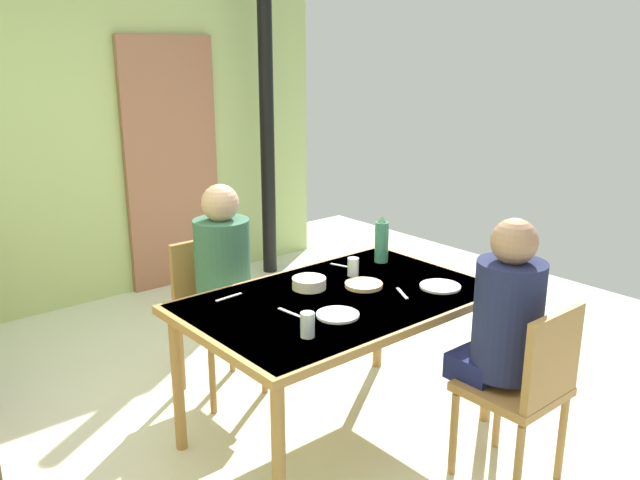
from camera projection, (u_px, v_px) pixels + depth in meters
The scene contains 20 objects.
ground_plane at pixel (288, 436), 3.36m from camera, with size 6.52×6.52×0.00m, color silver.
wall_back at pixel (78, 136), 4.84m from camera, with size 4.24×0.10×2.56m, color #ACC176.
door_wooden at pixel (172, 164), 5.29m from camera, with size 0.80×0.05×2.00m, color #9A6146.
stove_pipe_column at pixel (267, 126), 5.48m from camera, with size 0.12×0.12×2.56m, color black.
dining_table at pixel (340, 309), 3.19m from camera, with size 1.50×0.95×0.75m.
chair_near_diner at pixel (527, 385), 2.85m from camera, with size 0.40×0.40×0.87m.
chair_far_diner at pixel (213, 307), 3.72m from camera, with size 0.40×0.40×0.87m.
person_near_diner at pixel (505, 315), 2.87m from camera, with size 0.30×0.37×0.77m.
person_far_diner at pixel (224, 265), 3.54m from camera, with size 0.30×0.37×0.77m.
water_bottle_green_near at pixel (382, 241), 3.66m from camera, with size 0.08×0.08×0.26m.
serving_bowl_center at pixel (309, 283), 3.27m from camera, with size 0.17×0.17×0.06m, color #F0E0C4.
dinner_plate_near_left at pixel (440, 286), 3.29m from camera, with size 0.20×0.20×0.01m, color white.
dinner_plate_near_right at pixel (338, 315), 2.94m from camera, with size 0.20×0.20×0.01m, color white.
drinking_glass_by_near_diner at pixel (307, 325), 2.72m from camera, with size 0.06×0.06×0.11m, color silver.
drinking_glass_by_far_diner at pixel (353, 267), 3.45m from camera, with size 0.06×0.06×0.10m, color silver.
bread_plate_sliced at pixel (364, 285), 3.30m from camera, with size 0.19×0.19×0.02m, color #DBB77A.
cutlery_knife_near at pixel (290, 313), 2.97m from camera, with size 0.15×0.02×0.00m, color silver.
cutlery_fork_near at pixel (343, 266), 3.61m from camera, with size 0.15×0.02×0.00m, color silver.
cutlery_knife_far at pixel (229, 297), 3.16m from camera, with size 0.15×0.02×0.00m, color silver.
cutlery_fork_far at pixel (402, 293), 3.21m from camera, with size 0.15×0.02×0.00m, color silver.
Camera 1 is at (-1.77, -2.36, 1.91)m, focal length 36.98 mm.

